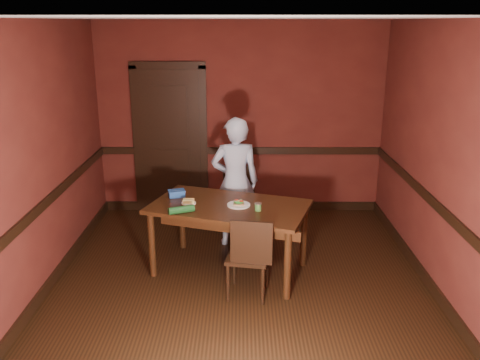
{
  "coord_description": "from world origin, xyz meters",
  "views": [
    {
      "loc": [
        0.02,
        -4.83,
        2.67
      ],
      "look_at": [
        0.0,
        0.35,
        1.05
      ],
      "focal_mm": 38.0,
      "sensor_mm": 36.0,
      "label": 1
    }
  ],
  "objects_px": {
    "chair_far": "(237,204)",
    "food_tub": "(177,193)",
    "person": "(235,182)",
    "sandwich_plate": "(239,204)",
    "sauce_jar": "(258,207)",
    "dining_table": "(229,238)",
    "cheese_saucer": "(189,202)",
    "chair_near": "(248,255)"
  },
  "relations": [
    {
      "from": "person",
      "to": "food_tub",
      "type": "relative_size",
      "value": 7.46
    },
    {
      "from": "person",
      "to": "sandwich_plate",
      "type": "xyz_separation_m",
      "value": [
        0.05,
        -0.76,
        -0.01
      ]
    },
    {
      "from": "sauce_jar",
      "to": "food_tub",
      "type": "bearing_deg",
      "value": 154.33
    },
    {
      "from": "dining_table",
      "to": "food_tub",
      "type": "xyz_separation_m",
      "value": [
        -0.6,
        0.27,
        0.43
      ]
    },
    {
      "from": "cheese_saucer",
      "to": "food_tub",
      "type": "xyz_separation_m",
      "value": [
        -0.16,
        0.22,
        0.02
      ]
    },
    {
      "from": "person",
      "to": "food_tub",
      "type": "distance_m",
      "value": 0.81
    },
    {
      "from": "dining_table",
      "to": "sauce_jar",
      "type": "distance_m",
      "value": 0.56
    },
    {
      "from": "chair_far",
      "to": "sauce_jar",
      "type": "xyz_separation_m",
      "value": [
        0.23,
        -1.12,
        0.38
      ]
    },
    {
      "from": "cheese_saucer",
      "to": "dining_table",
      "type": "bearing_deg",
      "value": -5.9
    },
    {
      "from": "cheese_saucer",
      "to": "chair_far",
      "type": "bearing_deg",
      "value": 60.23
    },
    {
      "from": "sauce_jar",
      "to": "cheese_saucer",
      "type": "relative_size",
      "value": 0.53
    },
    {
      "from": "food_tub",
      "to": "person",
      "type": "bearing_deg",
      "value": 19.26
    },
    {
      "from": "dining_table",
      "to": "person",
      "type": "relative_size",
      "value": 1.04
    },
    {
      "from": "dining_table",
      "to": "chair_near",
      "type": "distance_m",
      "value": 0.56
    },
    {
      "from": "dining_table",
      "to": "cheese_saucer",
      "type": "xyz_separation_m",
      "value": [
        -0.44,
        0.05,
        0.41
      ]
    },
    {
      "from": "person",
      "to": "chair_near",
      "type": "bearing_deg",
      "value": 90.22
    },
    {
      "from": "sauce_jar",
      "to": "cheese_saucer",
      "type": "height_order",
      "value": "sauce_jar"
    },
    {
      "from": "dining_table",
      "to": "person",
      "type": "bearing_deg",
      "value": 104.04
    },
    {
      "from": "dining_table",
      "to": "chair_near",
      "type": "xyz_separation_m",
      "value": [
        0.2,
        -0.52,
        0.05
      ]
    },
    {
      "from": "chair_near",
      "to": "cheese_saucer",
      "type": "distance_m",
      "value": 0.93
    },
    {
      "from": "chair_near",
      "to": "food_tub",
      "type": "height_order",
      "value": "chair_near"
    },
    {
      "from": "person",
      "to": "food_tub",
      "type": "bearing_deg",
      "value": 29.87
    },
    {
      "from": "chair_near",
      "to": "cheese_saucer",
      "type": "relative_size",
      "value": 5.43
    },
    {
      "from": "sandwich_plate",
      "to": "chair_near",
      "type": "bearing_deg",
      "value": -79.08
    },
    {
      "from": "dining_table",
      "to": "chair_far",
      "type": "bearing_deg",
      "value": 103.9
    },
    {
      "from": "sauce_jar",
      "to": "dining_table",
      "type": "bearing_deg",
      "value": 151.02
    },
    {
      "from": "dining_table",
      "to": "chair_far",
      "type": "height_order",
      "value": "chair_far"
    },
    {
      "from": "chair_near",
      "to": "food_tub",
      "type": "distance_m",
      "value": 1.18
    },
    {
      "from": "person",
      "to": "cheese_saucer",
      "type": "distance_m",
      "value": 0.86
    },
    {
      "from": "chair_near",
      "to": "person",
      "type": "distance_m",
      "value": 1.32
    },
    {
      "from": "dining_table",
      "to": "chair_far",
      "type": "relative_size",
      "value": 1.87
    },
    {
      "from": "person",
      "to": "sandwich_plate",
      "type": "bearing_deg",
      "value": 87.28
    },
    {
      "from": "chair_far",
      "to": "food_tub",
      "type": "relative_size",
      "value": 4.14
    },
    {
      "from": "sandwich_plate",
      "to": "food_tub",
      "type": "bearing_deg",
      "value": 157.83
    },
    {
      "from": "sauce_jar",
      "to": "person",
      "type": "bearing_deg",
      "value": 105.35
    },
    {
      "from": "chair_far",
      "to": "chair_near",
      "type": "distance_m",
      "value": 1.47
    },
    {
      "from": "dining_table",
      "to": "food_tub",
      "type": "relative_size",
      "value": 7.73
    },
    {
      "from": "dining_table",
      "to": "cheese_saucer",
      "type": "relative_size",
      "value": 10.36
    },
    {
      "from": "chair_far",
      "to": "food_tub",
      "type": "height_order",
      "value": "chair_far"
    },
    {
      "from": "person",
      "to": "sauce_jar",
      "type": "relative_size",
      "value": 18.72
    },
    {
      "from": "dining_table",
      "to": "sauce_jar",
      "type": "relative_size",
      "value": 19.39
    },
    {
      "from": "sauce_jar",
      "to": "cheese_saucer",
      "type": "distance_m",
      "value": 0.78
    }
  ]
}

